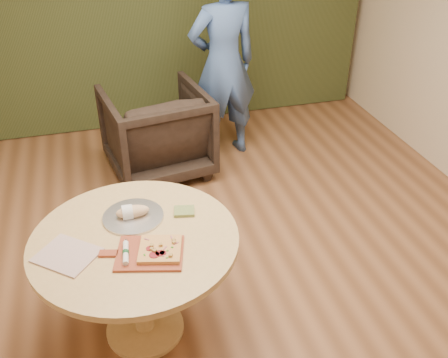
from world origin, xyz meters
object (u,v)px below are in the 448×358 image
at_px(serving_tray, 133,217).
at_px(bread_roll, 131,212).
at_px(flatbread_pizza, 160,249).
at_px(armchair, 156,128).
at_px(pedestal_table, 137,256).
at_px(cutlery_roll, 126,253).
at_px(person_standing, 223,64).
at_px(pizza_paddle, 148,253).

height_order(serving_tray, bread_roll, bread_roll).
distance_m(flatbread_pizza, armchair, 2.13).
relative_size(pedestal_table, cutlery_roll, 5.86).
distance_m(serving_tray, armchair, 1.80).
xyz_separation_m(flatbread_pizza, cutlery_roll, (-0.18, 0.02, 0.00)).
xyz_separation_m(serving_tray, person_standing, (1.08, 1.92, 0.17)).
bearing_deg(person_standing, pizza_paddle, 56.36).
bearing_deg(flatbread_pizza, person_standing, 66.72).
height_order(flatbread_pizza, bread_roll, bread_roll).
bearing_deg(pizza_paddle, pedestal_table, 122.83).
xyz_separation_m(armchair, person_standing, (0.69, 0.19, 0.48)).
xyz_separation_m(flatbread_pizza, serving_tray, (-0.10, 0.36, -0.02)).
height_order(pizza_paddle, cutlery_roll, cutlery_roll).
distance_m(serving_tray, bread_roll, 0.04).
relative_size(cutlery_roll, serving_tray, 0.56).
relative_size(armchair, person_standing, 0.49).
distance_m(pedestal_table, bread_roll, 0.26).
relative_size(pizza_paddle, armchair, 0.52).
distance_m(pizza_paddle, bread_roll, 0.35).
bearing_deg(pizza_paddle, person_standing, 79.96).
height_order(pizza_paddle, serving_tray, serving_tray).
bearing_deg(person_standing, cutlery_roll, 53.93).
bearing_deg(cutlery_roll, serving_tray, 83.08).
bearing_deg(serving_tray, person_standing, 60.64).
height_order(pedestal_table, pizza_paddle, pizza_paddle).
bearing_deg(flatbread_pizza, bread_roll, 107.12).
distance_m(pedestal_table, serving_tray, 0.24).
xyz_separation_m(pedestal_table, bread_roll, (0.01, 0.18, 0.18)).
bearing_deg(armchair, bread_roll, 68.00).
relative_size(serving_tray, bread_roll, 1.84).
bearing_deg(flatbread_pizza, pizza_paddle, 172.30).
relative_size(cutlery_roll, armchair, 0.22).
bearing_deg(bread_roll, person_standing, 60.44).
bearing_deg(cutlery_roll, armchair, 83.34).
bearing_deg(cutlery_roll, pizza_paddle, 1.53).
bearing_deg(flatbread_pizza, pedestal_table, 124.55).
height_order(serving_tray, armchair, armchair).
xyz_separation_m(pizza_paddle, armchair, (0.35, 2.08, -0.31)).
bearing_deg(person_standing, bread_roll, 51.52).
bearing_deg(pizza_paddle, bread_roll, 112.04).
distance_m(serving_tray, person_standing, 2.21).
height_order(pedestal_table, armchair, armchair).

